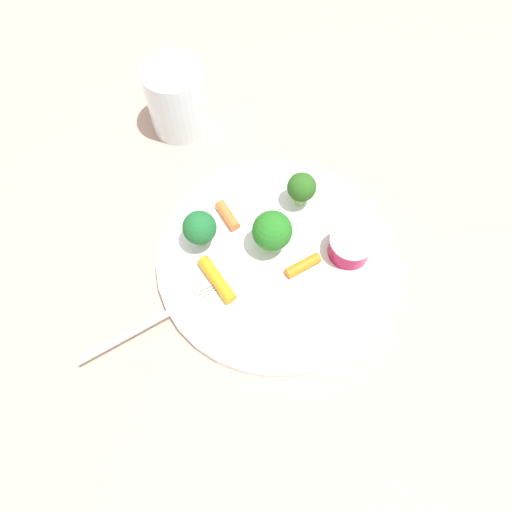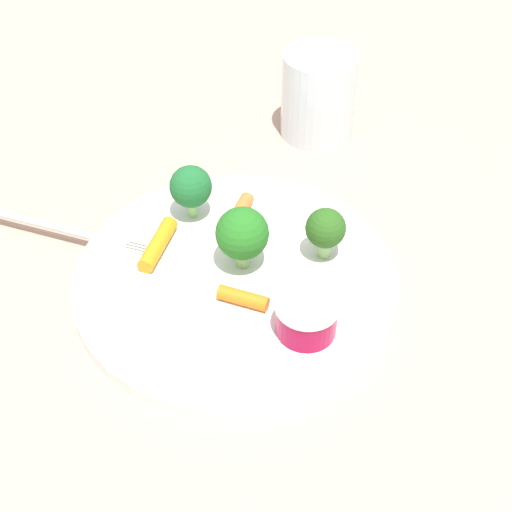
# 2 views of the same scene
# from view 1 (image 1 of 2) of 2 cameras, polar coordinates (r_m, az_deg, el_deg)

# --- Properties ---
(ground_plane) EXTENTS (2.40, 2.40, 0.00)m
(ground_plane) POSITION_cam_1_polar(r_m,az_deg,el_deg) (0.54, 2.36, -0.53)
(ground_plane) COLOR tan
(plate) EXTENTS (0.27, 0.27, 0.01)m
(plate) POSITION_cam_1_polar(r_m,az_deg,el_deg) (0.53, 2.38, -0.24)
(plate) COLOR white
(plate) RESTS_ON ground_plane
(sauce_cup) EXTENTS (0.05, 0.05, 0.03)m
(sauce_cup) POSITION_cam_1_polar(r_m,az_deg,el_deg) (0.53, 11.37, 1.20)
(sauce_cup) COLOR maroon
(sauce_cup) RESTS_ON plate
(broccoli_floret_0) EXTENTS (0.03, 0.03, 0.05)m
(broccoli_floret_0) POSITION_cam_1_polar(r_m,az_deg,el_deg) (0.54, 5.55, 8.24)
(broccoli_floret_0) COLOR #88B96B
(broccoli_floret_0) RESTS_ON plate
(broccoli_floret_1) EXTENTS (0.04, 0.04, 0.06)m
(broccoli_floret_1) POSITION_cam_1_polar(r_m,az_deg,el_deg) (0.50, 1.97, 3.05)
(broccoli_floret_1) COLOR #82B66C
(broccoli_floret_1) RESTS_ON plate
(broccoli_floret_2) EXTENTS (0.04, 0.04, 0.05)m
(broccoli_floret_2) POSITION_cam_1_polar(r_m,az_deg,el_deg) (0.51, -6.86, 3.40)
(broccoli_floret_2) COLOR #87C674
(broccoli_floret_2) RESTS_ON plate
(carrot_stick_0) EXTENTS (0.04, 0.03, 0.01)m
(carrot_stick_0) POSITION_cam_1_polar(r_m,az_deg,el_deg) (0.55, -3.47, 4.93)
(carrot_stick_0) COLOR orange
(carrot_stick_0) RESTS_ON plate
(carrot_stick_1) EXTENTS (0.03, 0.04, 0.01)m
(carrot_stick_1) POSITION_cam_1_polar(r_m,az_deg,el_deg) (0.52, 5.52, -1.56)
(carrot_stick_1) COLOR orange
(carrot_stick_1) RESTS_ON plate
(carrot_stick_2) EXTENTS (0.06, 0.04, 0.01)m
(carrot_stick_2) POSITION_cam_1_polar(r_m,az_deg,el_deg) (0.51, -4.76, -2.87)
(carrot_stick_2) COLOR orange
(carrot_stick_2) RESTS_ON plate
(fork) EXTENTS (0.09, 0.14, 0.00)m
(fork) POSITION_cam_1_polar(r_m,az_deg,el_deg) (0.51, -12.27, -7.71)
(fork) COLOR beige
(fork) RESTS_ON plate
(drinking_glass) EXTENTS (0.08, 0.08, 0.09)m
(drinking_glass) POSITION_cam_1_polar(r_m,az_deg,el_deg) (0.63, -9.54, 18.24)
(drinking_glass) COLOR silver
(drinking_glass) RESTS_ON ground_plane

